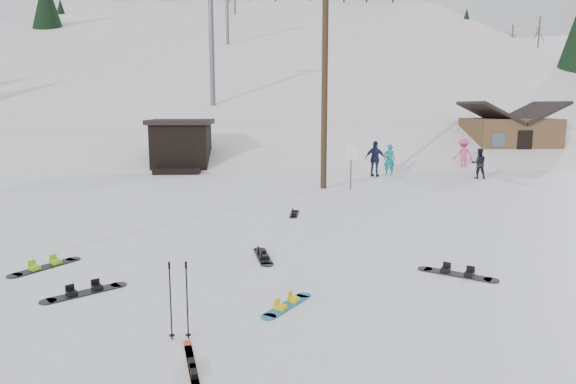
{
  "coord_description": "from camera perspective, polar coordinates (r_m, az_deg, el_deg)",
  "views": [
    {
      "loc": [
        -0.76,
        -7.61,
        3.5
      ],
      "look_at": [
        -0.05,
        4.8,
        1.4
      ],
      "focal_mm": 32.0,
      "sensor_mm": 36.0,
      "label": 1
    }
  ],
  "objects": [
    {
      "name": "ground",
      "position": [
        8.41,
        2.29,
        -15.01
      ],
      "size": [
        200.0,
        200.0,
        0.0
      ],
      "primitive_type": "plane",
      "color": "white",
      "rests_on": "ground"
    },
    {
      "name": "ski_slope",
      "position": [
        64.5,
        -2.51,
        -4.33
      ],
      "size": [
        60.0,
        85.24,
        65.97
      ],
      "primitive_type": "cube",
      "rotation": [
        0.31,
        0.0,
        0.0
      ],
      "color": "white",
      "rests_on": "ground"
    },
    {
      "name": "treeline_crest",
      "position": [
        93.68,
        -2.83,
        7.44
      ],
      "size": [
        50.0,
        6.0,
        10.0
      ],
      "primitive_type": null,
      "color": "black",
      "rests_on": "ski_slope"
    },
    {
      "name": "utility_pole",
      "position": [
        21.82,
        4.1,
        12.67
      ],
      "size": [
        2.0,
        0.26,
        9.0
      ],
      "color": "#3A2819",
      "rests_on": "ground"
    },
    {
      "name": "trail_sign",
      "position": [
        21.65,
        7.03,
        3.62
      ],
      "size": [
        0.5,
        0.09,
        1.85
      ],
      "color": "#595B60",
      "rests_on": "ground"
    },
    {
      "name": "lift_hut",
      "position": [
        28.94,
        -11.74,
        5.16
      ],
      "size": [
        3.4,
        4.1,
        2.75
      ],
      "color": "black",
      "rests_on": "ground"
    },
    {
      "name": "lift_tower_near",
      "position": [
        38.0,
        -8.48,
        16.07
      ],
      "size": [
        2.2,
        0.36,
        8.0
      ],
      "color": "#595B60",
      "rests_on": "ski_slope"
    },
    {
      "name": "lift_tower_mid",
      "position": [
        58.71,
        -6.8,
        20.18
      ],
      "size": [
        2.2,
        0.36,
        8.0
      ],
      "color": "#595B60",
      "rests_on": "ski_slope"
    },
    {
      "name": "cabin",
      "position": [
        35.38,
        23.3,
        5.54
      ],
      "size": [
        5.39,
        4.4,
        3.77
      ],
      "color": "brown",
      "rests_on": "ground"
    },
    {
      "name": "hero_snowboard",
      "position": [
        9.26,
        -0.1,
        -12.44
      ],
      "size": [
        0.94,
        1.21,
        0.1
      ],
      "rotation": [
        0.0,
        0.0,
        0.95
      ],
      "color": "teal",
      "rests_on": "ground"
    },
    {
      "name": "hero_skis",
      "position": [
        7.32,
        -10.52,
        -18.91
      ],
      "size": [
        0.51,
        1.83,
        0.1
      ],
      "rotation": [
        0.0,
        0.0,
        0.22
      ],
      "color": "#BD3913",
      "rests_on": "ground"
    },
    {
      "name": "ski_poles",
      "position": [
        8.02,
        -12.04,
        -11.64
      ],
      "size": [
        0.33,
        0.09,
        1.22
      ],
      "color": "black",
      "rests_on": "ground"
    },
    {
      "name": "board_scatter_a",
      "position": [
        10.56,
        -21.65,
        -10.3
      ],
      "size": [
        1.35,
        1.11,
        0.11
      ],
      "rotation": [
        0.0,
        0.0,
        0.66
      ],
      "color": "black",
      "rests_on": "ground"
    },
    {
      "name": "board_scatter_b",
      "position": [
        12.08,
        -2.8,
        -7.12
      ],
      "size": [
        0.46,
        1.54,
        0.11
      ],
      "rotation": [
        0.0,
        0.0,
        1.71
      ],
      "color": "black",
      "rests_on": "ground"
    },
    {
      "name": "board_scatter_c",
      "position": [
        12.5,
        -25.36,
        -7.48
      ],
      "size": [
        1.12,
        1.43,
        0.12
      ],
      "rotation": [
        0.0,
        0.0,
        0.95
      ],
      "color": "black",
      "rests_on": "ground"
    },
    {
      "name": "board_scatter_d",
      "position": [
        11.41,
        18.28,
        -8.62
      ],
      "size": [
        1.41,
        1.11,
        0.12
      ],
      "rotation": [
        0.0,
        0.0,
        -0.62
      ],
      "color": "black",
      "rests_on": "ground"
    },
    {
      "name": "board_scatter_f",
      "position": [
        16.71,
        0.72,
        -2.41
      ],
      "size": [
        0.4,
        1.31,
        0.09
      ],
      "rotation": [
        0.0,
        0.0,
        1.42
      ],
      "color": "black",
      "rests_on": "ground"
    },
    {
      "name": "skier_teal",
      "position": [
        26.49,
        11.18,
        3.52
      ],
      "size": [
        0.62,
        0.46,
        1.56
      ],
      "primitive_type": "imported",
      "rotation": [
        0.0,
        0.0,
        2.98
      ],
      "color": "#0C807B",
      "rests_on": "ground"
    },
    {
      "name": "skier_dark",
      "position": [
        26.52,
        20.43,
        2.99
      ],
      "size": [
        0.8,
        0.68,
        1.46
      ],
      "primitive_type": "imported",
      "rotation": [
        0.0,
        0.0,
        2.95
      ],
      "color": "black",
      "rests_on": "ground"
    },
    {
      "name": "skier_pink",
      "position": [
        29.69,
        18.88,
        3.96
      ],
      "size": [
        1.17,
        0.76,
        1.71
      ],
      "primitive_type": "imported",
      "rotation": [
        0.0,
        0.0,
        3.26
      ],
      "color": "#CD487C",
      "rests_on": "ground"
    },
    {
      "name": "skier_navy",
      "position": [
        25.86,
        9.67,
        3.65
      ],
      "size": [
        1.12,
        0.89,
        1.78
      ],
      "primitive_type": "imported",
      "rotation": [
        0.0,
        0.0,
        2.63
      ],
      "color": "#1A2142",
      "rests_on": "ground"
    }
  ]
}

